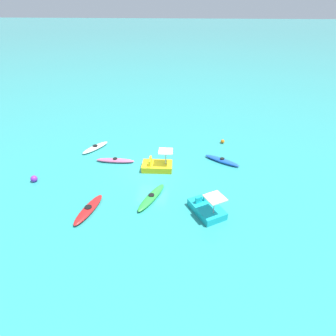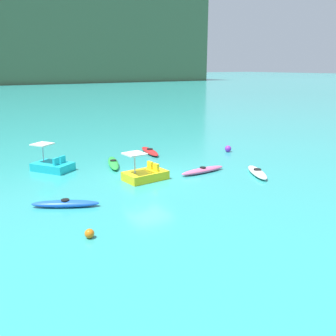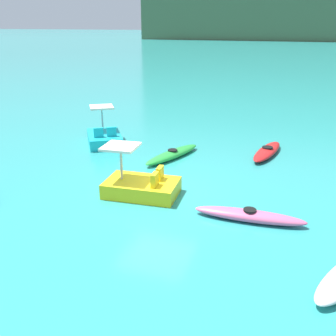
% 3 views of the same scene
% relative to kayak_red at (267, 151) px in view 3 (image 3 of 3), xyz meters
% --- Properties ---
extents(ground_plane, '(600.00, 600.00, 0.00)m').
position_rel_kayak_red_xyz_m(ground_plane, '(-3.17, -5.38, -0.16)').
color(ground_plane, teal).
extents(kayak_red, '(1.30, 3.24, 0.37)m').
position_rel_kayak_red_xyz_m(kayak_red, '(0.00, 0.00, 0.00)').
color(kayak_red, red).
rests_on(kayak_red, ground_plane).
extents(kayak_green, '(1.76, 3.41, 0.37)m').
position_rel_kayak_red_xyz_m(kayak_green, '(-3.80, -1.74, -0.00)').
color(kayak_green, green).
rests_on(kayak_green, ground_plane).
extents(kayak_pink, '(3.26, 0.70, 0.37)m').
position_rel_kayak_red_xyz_m(kayak_pink, '(0.11, -6.36, -0.00)').
color(kayak_pink, pink).
rests_on(kayak_pink, ground_plane).
extents(pedal_boat_yellow, '(2.53, 1.66, 1.68)m').
position_rel_kayak_red_xyz_m(pedal_boat_yellow, '(-3.59, -5.69, 0.17)').
color(pedal_boat_yellow, yellow).
rests_on(pedal_boat_yellow, ground_plane).
extents(pedal_boat_cyan, '(2.57, 2.83, 1.68)m').
position_rel_kayak_red_xyz_m(pedal_boat_cyan, '(-7.55, -0.81, 0.17)').
color(pedal_boat_cyan, '#19B7C6').
rests_on(pedal_boat_cyan, ground_plane).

